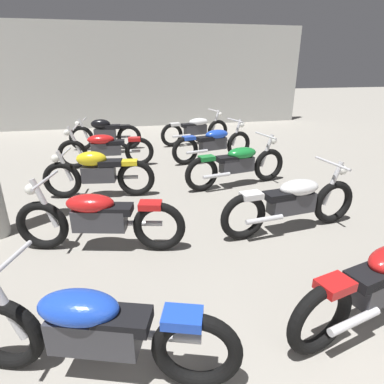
% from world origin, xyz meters
% --- Properties ---
extents(back_wall, '(12.58, 0.24, 3.60)m').
position_xyz_m(back_wall, '(0.00, 13.50, 1.80)').
color(back_wall, '#B2B2AD').
rests_on(back_wall, ground).
extents(motorcycle_left_row_1, '(2.09, 0.93, 0.97)m').
position_xyz_m(motorcycle_left_row_1, '(-1.26, 2.69, 0.45)').
color(motorcycle_left_row_1, black).
rests_on(motorcycle_left_row_1, ground).
extents(motorcycle_left_row_2, '(2.13, 0.80, 0.97)m').
position_xyz_m(motorcycle_left_row_2, '(-1.29, 4.59, 0.45)').
color(motorcycle_left_row_2, black).
rests_on(motorcycle_left_row_2, ground).
extents(motorcycle_left_row_3, '(1.97, 0.51, 0.88)m').
position_xyz_m(motorcycle_left_row_3, '(-1.37, 6.45, 0.46)').
color(motorcycle_left_row_3, black).
rests_on(motorcycle_left_row_3, ground).
extents(motorcycle_left_row_4, '(2.17, 0.68, 0.97)m').
position_xyz_m(motorcycle_left_row_4, '(-1.28, 8.28, 0.45)').
color(motorcycle_left_row_4, black).
rests_on(motorcycle_left_row_4, ground).
extents(motorcycle_left_row_5, '(1.97, 0.48, 0.88)m').
position_xyz_m(motorcycle_left_row_5, '(-1.33, 9.99, 0.46)').
color(motorcycle_left_row_5, black).
rests_on(motorcycle_left_row_5, ground).
extents(motorcycle_right_row_1, '(2.14, 0.82, 0.97)m').
position_xyz_m(motorcycle_right_row_1, '(1.26, 2.70, 0.45)').
color(motorcycle_right_row_1, black).
rests_on(motorcycle_right_row_1, ground).
extents(motorcycle_right_row_2, '(2.17, 0.68, 0.97)m').
position_xyz_m(motorcycle_right_row_2, '(1.36, 4.52, 0.45)').
color(motorcycle_right_row_2, black).
rests_on(motorcycle_right_row_2, ground).
extents(motorcycle_right_row_3, '(2.16, 0.74, 0.97)m').
position_xyz_m(motorcycle_right_row_3, '(1.25, 6.44, 0.45)').
color(motorcycle_right_row_3, black).
rests_on(motorcycle_right_row_3, ground).
extents(motorcycle_right_row_4, '(2.14, 0.80, 0.97)m').
position_xyz_m(motorcycle_right_row_4, '(1.29, 8.23, 0.45)').
color(motorcycle_right_row_4, black).
rests_on(motorcycle_right_row_4, ground).
extents(motorcycle_right_row_5, '(2.15, 0.78, 0.97)m').
position_xyz_m(motorcycle_right_row_5, '(1.29, 10.06, 0.45)').
color(motorcycle_right_row_5, black).
rests_on(motorcycle_right_row_5, ground).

